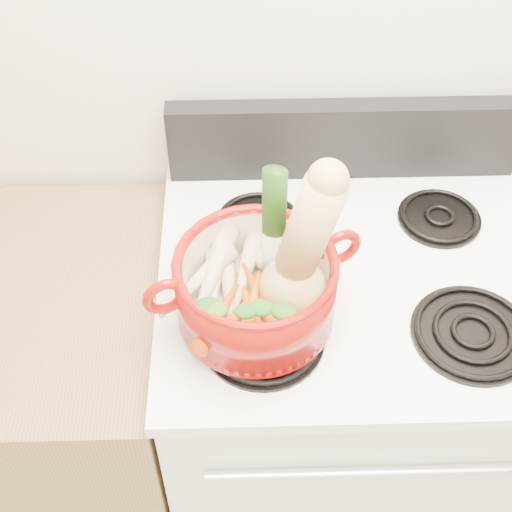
{
  "coord_description": "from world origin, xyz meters",
  "views": [
    {
      "loc": [
        -0.22,
        0.48,
        2.0
      ],
      "look_at": [
        -0.2,
        1.27,
        1.15
      ],
      "focal_mm": 50.0,
      "sensor_mm": 36.0,
      "label": 1
    }
  ],
  "objects_px": {
    "stove_body": "(336,402)",
    "leek": "(274,226)",
    "squash": "(306,249)",
    "dutch_oven": "(256,289)"
  },
  "relations": [
    {
      "from": "dutch_oven",
      "to": "squash",
      "type": "distance_m",
      "value": 0.14
    },
    {
      "from": "dutch_oven",
      "to": "leek",
      "type": "distance_m",
      "value": 0.12
    },
    {
      "from": "dutch_oven",
      "to": "leek",
      "type": "height_order",
      "value": "leek"
    },
    {
      "from": "dutch_oven",
      "to": "leek",
      "type": "relative_size",
      "value": 1.03
    },
    {
      "from": "stove_body",
      "to": "leek",
      "type": "xyz_separation_m",
      "value": [
        -0.17,
        -0.05,
        0.67
      ]
    },
    {
      "from": "dutch_oven",
      "to": "squash",
      "type": "height_order",
      "value": "squash"
    },
    {
      "from": "stove_body",
      "to": "squash",
      "type": "height_order",
      "value": "squash"
    },
    {
      "from": "stove_body",
      "to": "dutch_oven",
      "type": "relative_size",
      "value": 3.24
    },
    {
      "from": "squash",
      "to": "leek",
      "type": "xyz_separation_m",
      "value": [
        -0.05,
        0.07,
        -0.01
      ]
    },
    {
      "from": "leek",
      "to": "dutch_oven",
      "type": "bearing_deg",
      "value": -105.35
    }
  ]
}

